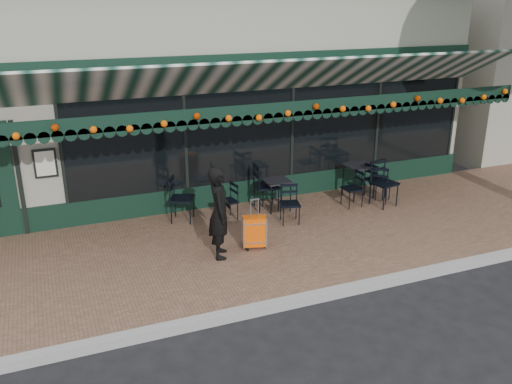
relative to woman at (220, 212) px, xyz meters
name	(u,v)px	position (x,y,z in m)	size (l,w,h in m)	color
ground	(318,297)	(1.05, -1.67, -0.96)	(80.00, 80.00, 0.00)	black
sidewalk	(268,242)	(1.05, 0.33, -0.89)	(18.00, 4.00, 0.15)	brown
curb	(321,296)	(1.05, -1.75, -0.89)	(18.00, 0.16, 0.15)	#9E9E99
restaurant_building	(183,82)	(1.05, 6.17, 1.31)	(12.00, 9.60, 4.50)	#9C9687
woman	(220,212)	(0.00, 0.00, 0.00)	(0.59, 0.39, 1.63)	black
suitcase	(255,232)	(0.67, 0.07, -0.50)	(0.45, 0.33, 0.93)	#FF5608
cafe_table_a	(359,168)	(3.84, 1.69, -0.15)	(0.60, 0.60, 0.74)	black
cafe_table_b	(277,183)	(1.80, 1.65, -0.23)	(0.53, 0.53, 0.65)	black
chair_a_left	(352,189)	(3.39, 1.21, -0.42)	(0.39, 0.39, 0.79)	black
chair_a_right	(376,180)	(4.18, 1.51, -0.41)	(0.41, 0.41, 0.81)	black
chair_a_front	(384,184)	(4.04, 1.00, -0.32)	(0.50, 0.50, 0.99)	black
chair_a_extra	(381,183)	(4.13, 1.24, -0.39)	(0.42, 0.42, 0.84)	black
chair_b_left	(227,202)	(0.65, 1.52, -0.44)	(0.38, 0.38, 0.76)	black
chair_b_right	(266,186)	(1.61, 1.75, -0.31)	(0.50, 0.50, 1.01)	black
chair_b_front	(290,204)	(1.76, 0.89, -0.43)	(0.39, 0.39, 0.78)	black
chair_solo	(182,199)	(-0.21, 1.78, -0.35)	(0.46, 0.46, 0.92)	black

